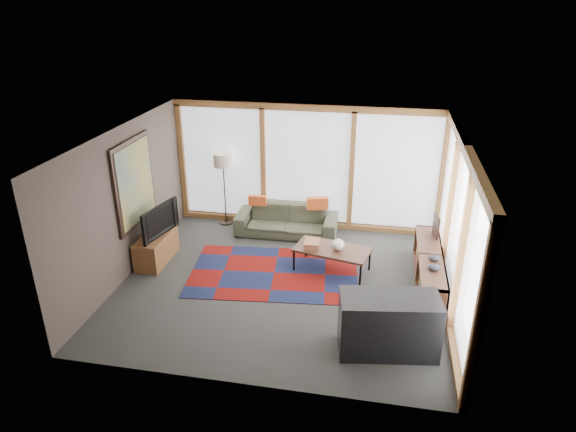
% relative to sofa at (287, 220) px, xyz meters
% --- Properties ---
extents(ground, '(5.50, 5.50, 0.00)m').
position_rel_sofa_xyz_m(ground, '(0.33, -1.95, -0.30)').
color(ground, '#2C2C29').
rests_on(ground, ground).
extents(room_envelope, '(5.52, 5.02, 2.62)m').
position_rel_sofa_xyz_m(room_envelope, '(0.82, -1.39, 1.24)').
color(room_envelope, '#443830').
rests_on(room_envelope, ground).
extents(rug, '(3.13, 2.20, 0.01)m').
position_rel_sofa_xyz_m(rug, '(0.09, -1.63, -0.29)').
color(rug, '#670D0A').
rests_on(rug, ground).
extents(sofa, '(2.06, 0.82, 0.60)m').
position_rel_sofa_xyz_m(sofa, '(0.00, 0.00, 0.00)').
color(sofa, '#373A2A').
rests_on(sofa, ground).
extents(pillow_left, '(0.37, 0.14, 0.20)m').
position_rel_sofa_xyz_m(pillow_left, '(-0.61, -0.01, 0.40)').
color(pillow_left, '#BD491B').
rests_on(pillow_left, sofa).
extents(pillow_right, '(0.45, 0.24, 0.24)m').
position_rel_sofa_xyz_m(pillow_right, '(0.62, 0.02, 0.42)').
color(pillow_right, '#BD491B').
rests_on(pillow_right, sofa).
extents(floor_lamp, '(0.40, 0.40, 1.57)m').
position_rel_sofa_xyz_m(floor_lamp, '(-1.39, 0.27, 0.49)').
color(floor_lamp, '#31261A').
rests_on(floor_lamp, ground).
extents(coffee_table, '(1.42, 0.93, 0.44)m').
position_rel_sofa_xyz_m(coffee_table, '(1.08, -1.33, -0.08)').
color(coffee_table, '#382117').
rests_on(coffee_table, ground).
extents(book_stack, '(0.28, 0.34, 0.11)m').
position_rel_sofa_xyz_m(book_stack, '(0.71, -1.32, 0.19)').
color(book_stack, '#9C583B').
rests_on(book_stack, coffee_table).
extents(vase, '(0.27, 0.27, 0.20)m').
position_rel_sofa_xyz_m(vase, '(1.18, -1.35, 0.24)').
color(vase, silver).
rests_on(vase, coffee_table).
extents(bookshelf, '(0.42, 2.29, 0.57)m').
position_rel_sofa_xyz_m(bookshelf, '(2.76, -1.48, -0.01)').
color(bookshelf, '#382117').
rests_on(bookshelf, ground).
extents(bowl_a, '(0.20, 0.20, 0.09)m').
position_rel_sofa_xyz_m(bowl_a, '(2.76, -2.01, 0.32)').
color(bowl_a, black).
rests_on(bowl_a, bookshelf).
extents(bowl_b, '(0.17, 0.17, 0.08)m').
position_rel_sofa_xyz_m(bowl_b, '(2.79, -1.69, 0.32)').
color(bowl_b, black).
rests_on(bowl_b, bookshelf).
extents(shelf_picture, '(0.09, 0.32, 0.41)m').
position_rel_sofa_xyz_m(shelf_picture, '(2.87, -0.77, 0.48)').
color(shelf_picture, black).
rests_on(shelf_picture, bookshelf).
extents(tv_console, '(0.44, 1.06, 0.53)m').
position_rel_sofa_xyz_m(tv_console, '(-2.14, -1.58, -0.03)').
color(tv_console, brown).
rests_on(tv_console, ground).
extents(television, '(0.35, 1.02, 0.58)m').
position_rel_sofa_xyz_m(television, '(-2.11, -1.55, 0.52)').
color(television, black).
rests_on(television, tv_console).
extents(bar_counter, '(1.43, 0.83, 0.85)m').
position_rel_sofa_xyz_m(bar_counter, '(2.09, -3.41, 0.13)').
color(bar_counter, black).
rests_on(bar_counter, ground).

